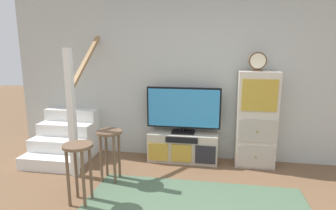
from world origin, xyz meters
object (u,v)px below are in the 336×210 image
television (183,109)px  bar_stool_far (110,144)px  bar_stool_near (79,160)px  desk_clock (258,62)px  media_console (183,147)px  side_cabinet (256,120)px

television → bar_stool_far: size_ratio=1.64×
bar_stool_near → desk_clock: bearing=34.3°
television → bar_stool_near: bearing=-125.3°
desk_clock → bar_stool_far: size_ratio=0.39×
media_console → bar_stool_far: bearing=-136.9°
television → media_console: bearing=-90.0°
side_cabinet → media_console: bearing=-179.5°
television → desk_clock: (1.08, -0.03, 0.75)m
side_cabinet → desk_clock: (-0.03, -0.02, 0.87)m
side_cabinet → bar_stool_near: bearing=-145.9°
media_console → bar_stool_near: bar_stool_near is taller
desk_clock → bar_stool_far: bearing=-157.1°
desk_clock → media_console: bearing=179.7°
television → side_cabinet: size_ratio=0.80×
desk_clock → bar_stool_near: desk_clock is taller
bar_stool_far → media_console: bearing=43.1°
desk_clock → side_cabinet: bearing=23.6°
side_cabinet → bar_stool_near: (-2.15, -1.46, -0.19)m
side_cabinet → bar_stool_far: side_cabinet is taller
bar_stool_near → side_cabinet: bearing=34.1°
media_console → side_cabinet: side_cabinet is taller
bar_stool_near → bar_stool_far: 0.62m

